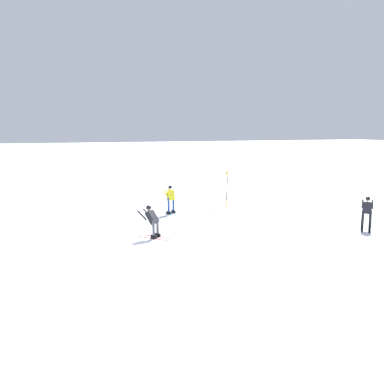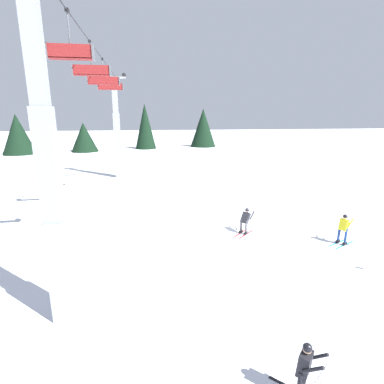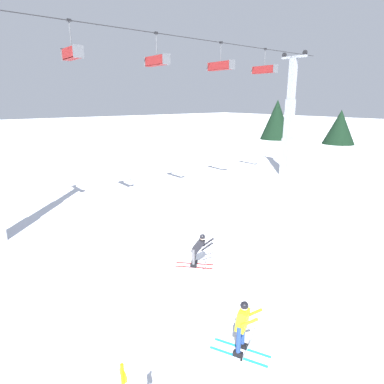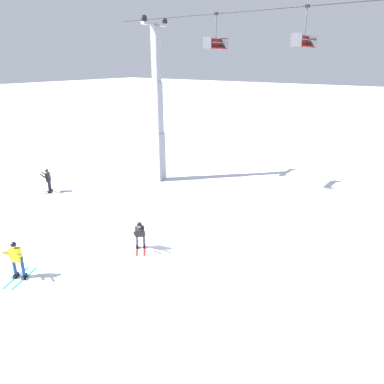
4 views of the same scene
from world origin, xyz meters
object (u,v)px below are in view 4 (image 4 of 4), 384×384
Objects in this scene: chairlift_seat_nearest at (215,43)px; skier_distant_uphill at (48,179)px; lift_tower_near at (158,117)px; chairlift_seat_second at (303,41)px; skier_carving_main at (140,233)px; skier_distant_downhill at (16,257)px.

skier_distant_uphill is at bearing -143.87° from chairlift_seat_nearest.
skier_distant_uphill is (-4.25, -6.52, -3.73)m from lift_tower_near.
chairlift_seat_nearest is 13.94m from skier_distant_uphill.
lift_tower_near reaches higher than chairlift_seat_second.
lift_tower_near is at bearing 180.00° from chairlift_seat_second.
skier_distant_uphill is (-10.58, 2.16, 0.07)m from skier_carving_main.
chairlift_seat_second reaches higher than skier_distant_uphill.
skier_carving_main is 0.15× the size of lift_tower_near.
skier_distant_uphill is 10.74m from skier_distant_downhill.
skier_distant_downhill is (3.99, -13.41, -3.70)m from lift_tower_near.
chairlift_seat_second is 17.85m from skier_distant_uphill.
lift_tower_near is 6.64× the size of skier_distant_uphill.
lift_tower_near reaches higher than chairlift_seat_nearest.
skier_distant_uphill is at bearing 140.11° from skier_distant_downhill.
skier_distant_uphill is 0.96× the size of skier_distant_downhill.
chairlift_seat_second is (10.05, 0.00, 4.74)m from lift_tower_near.
lift_tower_near reaches higher than skier_distant_uphill.
lift_tower_near is at bearing 106.58° from skier_distant_downhill.
chairlift_seat_nearest is at bearing 100.72° from skier_carving_main.
chairlift_seat_nearest reaches higher than skier_carving_main.
chairlift_seat_nearest is (-1.64, 8.68, 8.56)m from skier_carving_main.
skier_carving_main is 0.99× the size of skier_distant_uphill.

